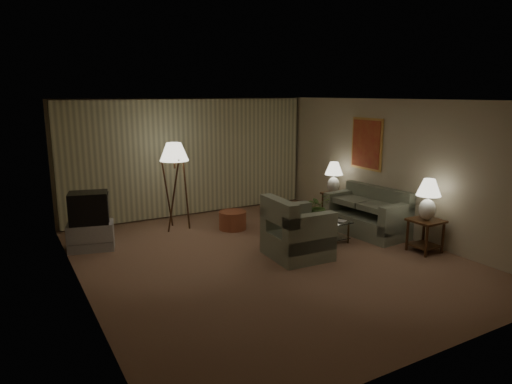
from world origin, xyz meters
TOP-DOWN VIEW (x-y plane):
  - ground at (0.00, 0.00)m, footprint 7.00×7.00m
  - room_shell at (0.02, 1.51)m, footprint 6.04×7.02m
  - sofa at (2.50, 0.20)m, footprint 1.80×1.10m
  - armchair at (0.51, -0.22)m, footprint 1.11×1.06m
  - side_table_near at (2.65, -1.15)m, footprint 0.53×0.53m
  - side_table_far at (2.65, 1.45)m, footprint 0.46×0.38m
  - table_lamp_near at (2.65, -1.15)m, footprint 0.43×0.43m
  - table_lamp_far at (2.65, 1.45)m, footprint 0.41×0.41m
  - coffee_table at (1.35, 0.10)m, footprint 0.99×0.54m
  - tv_cabinet at (-2.55, 1.97)m, footprint 1.04×0.88m
  - crt_tv at (-2.55, 1.97)m, footprint 0.89×0.79m
  - floor_lamp at (-0.74, 2.43)m, footprint 0.59×0.59m
  - ottoman at (0.28, 1.84)m, footprint 0.72×0.72m
  - vase at (1.20, 0.10)m, footprint 0.15×0.15m
  - flowers at (1.20, 0.10)m, footprint 0.45×0.40m
  - book at (1.60, 0.00)m, footprint 0.24×0.27m

SIDE VIEW (x-z plane):
  - ground at x=0.00m, z-range 0.00..0.00m
  - ottoman at x=0.28m, z-range 0.00..0.38m
  - tv_cabinet at x=-2.55m, z-range 0.00..0.50m
  - coffee_table at x=1.35m, z-range 0.07..0.48m
  - sofa at x=2.50m, z-range 0.00..0.74m
  - side_table_far at x=2.65m, z-range 0.09..0.69m
  - side_table_near at x=2.65m, z-range 0.11..0.71m
  - armchair at x=0.51m, z-range 0.00..0.85m
  - book at x=1.60m, z-range 0.41..0.43m
  - vase at x=1.20m, z-range 0.42..0.56m
  - crt_tv at x=-2.55m, z-range 0.50..1.07m
  - flowers at x=1.20m, z-range 0.56..1.04m
  - floor_lamp at x=-0.74m, z-range 0.04..1.86m
  - table_lamp_far at x=2.65m, z-range 0.66..1.36m
  - table_lamp_near at x=2.65m, z-range 0.67..1.41m
  - room_shell at x=0.02m, z-range 0.39..3.11m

